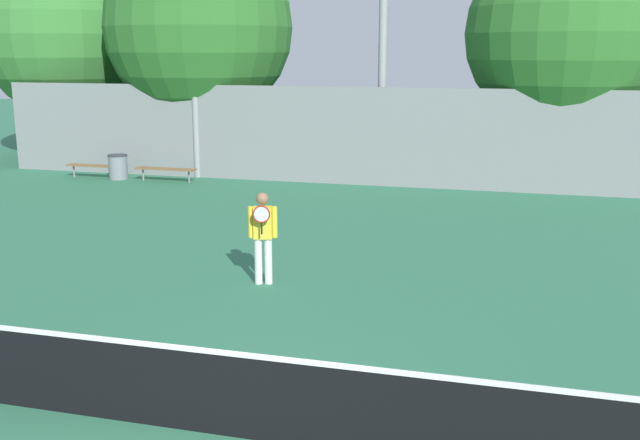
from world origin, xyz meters
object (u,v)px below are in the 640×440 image
at_px(bench_adjacent_court, 93,166).
at_px(tree_dark_dense, 64,35).
at_px(tennis_net, 227,393).
at_px(tennis_player, 263,233).
at_px(bench_courtside_near, 166,169).
at_px(tree_green_broad, 563,34).
at_px(trash_bin, 118,167).
at_px(tree_green_tall, 199,28).

bearing_deg(bench_adjacent_court, tree_dark_dense, 129.99).
xyz_separation_m(tennis_net, tennis_player, (-1.50, 5.40, 0.45)).
bearing_deg(tennis_net, bench_adjacent_court, 126.38).
bearing_deg(tennis_player, tennis_net, -90.08).
relative_size(bench_adjacent_court, tree_dark_dense, 0.23).
bearing_deg(tennis_player, bench_courtside_near, 109.88).
relative_size(tennis_player, bench_adjacent_court, 0.93).
distance_m(tennis_player, tree_green_broad, 14.42).
bearing_deg(bench_adjacent_court, trash_bin, 5.01).
relative_size(tennis_net, tree_green_broad, 1.37).
bearing_deg(bench_courtside_near, bench_adjacent_court, 180.00).
bearing_deg(tree_green_broad, bench_courtside_near, -165.00).
distance_m(tennis_net, trash_bin, 18.08).
bearing_deg(tennis_player, tree_dark_dense, 117.84).
bearing_deg(tree_green_broad, tennis_player, -113.10).
xyz_separation_m(bench_adjacent_court, tree_green_broad, (14.95, 3.29, 4.32)).
relative_size(tennis_net, tree_dark_dense, 1.33).
relative_size(bench_courtside_near, tree_dark_dense, 0.26).
bearing_deg(tree_green_tall, tree_dark_dense, 171.37).
xyz_separation_m(tennis_player, tree_green_tall, (-6.93, 12.82, 4.03)).
bearing_deg(tree_dark_dense, tennis_player, -46.52).
height_order(tennis_player, trash_bin, tennis_player).
height_order(tennis_net, tree_green_tall, tree_green_tall).
xyz_separation_m(bench_adjacent_court, tree_dark_dense, (-3.54, 4.23, 4.38)).
bearing_deg(tree_green_broad, bench_adjacent_court, -167.61).
distance_m(tennis_player, bench_adjacent_court, 13.46).
xyz_separation_m(trash_bin, tree_green_tall, (1.65, 3.22, 4.59)).
relative_size(tennis_player, tree_green_broad, 0.22).
relative_size(tennis_player, trash_bin, 2.09).
bearing_deg(tree_dark_dense, bench_adjacent_court, -50.01).
distance_m(bench_adjacent_court, tree_dark_dense, 7.04).
distance_m(trash_bin, tree_green_tall, 5.84).
bearing_deg(bench_adjacent_court, tennis_net, -53.62).
distance_m(tennis_net, bench_courtside_near, 17.07).
xyz_separation_m(tennis_net, tree_green_broad, (3.96, 18.21, 4.20)).
distance_m(bench_adjacent_court, tree_green_tall, 6.21).
bearing_deg(tree_green_tall, tennis_net, -65.17).
relative_size(bench_courtside_near, tree_green_broad, 0.27).
bearing_deg(tree_green_tall, tree_green_broad, -0.06).
distance_m(trash_bin, tree_dark_dense, 7.50).
relative_size(tree_green_tall, tree_green_broad, 1.07).
bearing_deg(tree_green_broad, tennis_net, -102.27).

